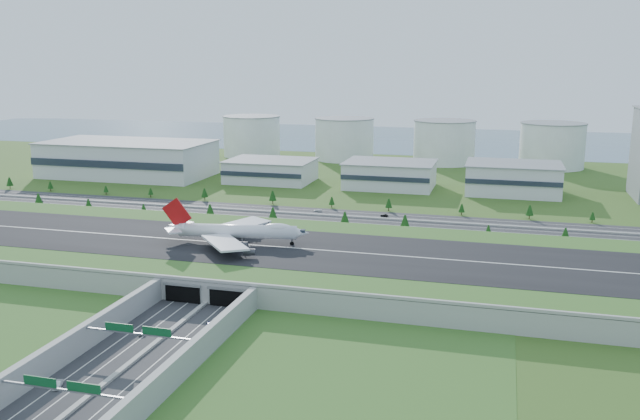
% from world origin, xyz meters
% --- Properties ---
extents(ground, '(1200.00, 1200.00, 0.00)m').
position_xyz_m(ground, '(0.00, 0.00, 0.00)').
color(ground, '#38541A').
rests_on(ground, ground).
extents(airfield_deck, '(520.00, 100.00, 9.20)m').
position_xyz_m(airfield_deck, '(0.00, -0.09, 4.12)').
color(airfield_deck, '#969590').
rests_on(airfield_deck, ground).
extents(underpass_road, '(38.80, 120.40, 8.00)m').
position_xyz_m(underpass_road, '(0.00, -99.42, 3.43)').
color(underpass_road, '#28282B').
rests_on(underpass_road, ground).
extents(sign_gantry_near, '(38.70, 0.70, 9.80)m').
position_xyz_m(sign_gantry_near, '(0.00, -95.04, 6.95)').
color(sign_gantry_near, gray).
rests_on(sign_gantry_near, ground).
extents(sign_gantry_far, '(38.70, 0.70, 9.80)m').
position_xyz_m(sign_gantry_far, '(0.00, -130.04, 6.95)').
color(sign_gantry_far, gray).
rests_on(sign_gantry_far, ground).
extents(north_expressway, '(560.00, 36.00, 0.12)m').
position_xyz_m(north_expressway, '(0.00, 95.00, 0.06)').
color(north_expressway, '#28282B').
rests_on(north_expressway, ground).
extents(tree_row, '(510.39, 48.60, 8.29)m').
position_xyz_m(tree_row, '(6.09, 92.83, 4.64)').
color(tree_row, '#3D2819').
rests_on(tree_row, ground).
extents(hangar_west, '(120.00, 60.00, 25.00)m').
position_xyz_m(hangar_west, '(-170.00, 185.00, 12.50)').
color(hangar_west, silver).
rests_on(hangar_west, ground).
extents(hangar_mid_a, '(58.00, 42.00, 15.00)m').
position_xyz_m(hangar_mid_a, '(-60.00, 190.00, 7.50)').
color(hangar_mid_a, silver).
rests_on(hangar_mid_a, ground).
extents(hangar_mid_b, '(58.00, 42.00, 17.00)m').
position_xyz_m(hangar_mid_b, '(25.00, 190.00, 8.50)').
color(hangar_mid_b, silver).
rests_on(hangar_mid_b, ground).
extents(hangar_mid_c, '(58.00, 42.00, 19.00)m').
position_xyz_m(hangar_mid_c, '(105.00, 190.00, 9.50)').
color(hangar_mid_c, silver).
rests_on(hangar_mid_c, ground).
extents(fuel_tank_a, '(50.00, 50.00, 35.00)m').
position_xyz_m(fuel_tank_a, '(-120.00, 310.00, 17.50)').
color(fuel_tank_a, silver).
rests_on(fuel_tank_a, ground).
extents(fuel_tank_b, '(50.00, 50.00, 35.00)m').
position_xyz_m(fuel_tank_b, '(-35.00, 310.00, 17.50)').
color(fuel_tank_b, silver).
rests_on(fuel_tank_b, ground).
extents(fuel_tank_c, '(50.00, 50.00, 35.00)m').
position_xyz_m(fuel_tank_c, '(50.00, 310.00, 17.50)').
color(fuel_tank_c, silver).
rests_on(fuel_tank_c, ground).
extents(fuel_tank_d, '(50.00, 50.00, 35.00)m').
position_xyz_m(fuel_tank_d, '(135.00, 310.00, 17.50)').
color(fuel_tank_d, silver).
rests_on(fuel_tank_d, ground).
extents(bay_water, '(1200.00, 260.00, 0.06)m').
position_xyz_m(bay_water, '(0.00, 480.00, 0.03)').
color(bay_water, '#3D5D75').
rests_on(bay_water, ground).
extents(boeing_747, '(62.62, 58.75, 19.46)m').
position_xyz_m(boeing_747, '(-8.73, 0.87, 13.54)').
color(boeing_747, white).
rests_on(boeing_747, airfield_deck).
extents(car_0, '(2.44, 4.69, 1.53)m').
position_xyz_m(car_0, '(-7.46, -79.78, 0.88)').
color(car_0, '#BCBCC1').
rests_on(car_0, ground).
extents(car_1, '(3.38, 5.22, 1.62)m').
position_xyz_m(car_1, '(-11.03, -117.51, 0.93)').
color(car_1, silver).
rests_on(car_1, ground).
extents(car_2, '(3.68, 6.04, 1.57)m').
position_xyz_m(car_2, '(10.27, -68.72, 0.90)').
color(car_2, '#0D1244').
rests_on(car_2, ground).
extents(car_4, '(4.43, 2.31, 1.44)m').
position_xyz_m(car_4, '(-171.53, 85.35, 0.84)').
color(car_4, slate).
rests_on(car_4, ground).
extents(car_5, '(4.61, 2.37, 1.45)m').
position_xyz_m(car_5, '(37.09, 100.74, 0.84)').
color(car_5, black).
rests_on(car_5, ground).
extents(car_7, '(4.79, 2.18, 1.36)m').
position_xyz_m(car_7, '(-1.95, 104.34, 0.80)').
color(car_7, white).
rests_on(car_7, ground).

